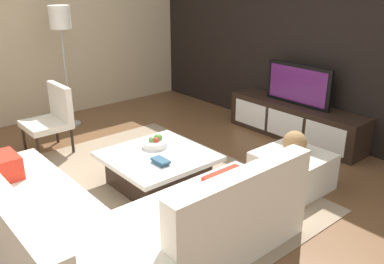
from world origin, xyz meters
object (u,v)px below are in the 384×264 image
at_px(decorative_ball, 295,143).
at_px(book_stack, 161,161).
at_px(television, 298,85).
at_px(media_console, 295,121).
at_px(fruit_bowl, 156,143).
at_px(sectional_couch, 103,221).
at_px(accent_chair_near, 52,115).
at_px(coffee_table, 158,169).
at_px(floor_lamp, 61,26).
at_px(ottoman, 292,171).

height_order(decorative_ball, book_stack, decorative_ball).
bearing_deg(decorative_ball, television, 125.47).
xyz_separation_m(media_console, book_stack, (0.11, -2.41, 0.16)).
bearing_deg(fruit_bowl, television, 82.68).
distance_m(sectional_couch, decorative_ball, 2.14).
bearing_deg(accent_chair_near, coffee_table, 4.10).
bearing_deg(media_console, floor_lamp, -140.08).
relative_size(coffee_table, floor_lamp, 0.59).
xyz_separation_m(coffee_table, ottoman, (0.97, 1.08, -0.00)).
relative_size(sectional_couch, ottoman, 3.58).
height_order(coffee_table, fruit_bowl, fruit_bowl).
relative_size(coffee_table, book_stack, 5.06).
distance_m(floor_lamp, decorative_ball, 3.70).
height_order(sectional_couch, accent_chair_near, accent_chair_near).
distance_m(sectional_couch, book_stack, 0.99).
bearing_deg(sectional_couch, accent_chair_near, 166.16).
bearing_deg(coffee_table, fruit_bowl, 150.11).
height_order(sectional_couch, floor_lamp, floor_lamp).
distance_m(decorative_ball, book_stack, 1.42).
distance_m(media_console, floor_lamp, 3.58).
height_order(ottoman, decorative_ball, decorative_ball).
xyz_separation_m(media_console, fruit_bowl, (-0.28, -2.19, 0.18)).
bearing_deg(accent_chair_near, sectional_couch, -24.56).
bearing_deg(book_stack, floor_lamp, 174.55).
height_order(television, accent_chair_near, television).
relative_size(sectional_couch, book_stack, 12.13).
bearing_deg(television, ottoman, -54.53).
relative_size(television, book_stack, 4.87).
xyz_separation_m(media_console, decorative_ball, (0.87, -1.21, 0.28)).
relative_size(media_console, book_stack, 9.87).
distance_m(television, floor_lamp, 3.43).
distance_m(floor_lamp, ottoman, 3.79).
xyz_separation_m(media_console, television, (0.00, 0.00, 0.53)).
height_order(sectional_couch, book_stack, sectional_couch).
xyz_separation_m(television, sectional_couch, (0.52, -3.31, -0.50)).
bearing_deg(floor_lamp, television, 39.93).
distance_m(media_console, coffee_table, 2.30).
xyz_separation_m(television, decorative_ball, (0.87, -1.21, -0.25)).
distance_m(media_console, accent_chair_near, 3.28).
bearing_deg(sectional_couch, television, 98.90).
bearing_deg(fruit_bowl, coffee_table, -29.89).
bearing_deg(ottoman, accent_chair_near, -150.01).
xyz_separation_m(television, fruit_bowl, (-0.28, -2.19, -0.35)).
distance_m(media_console, decorative_ball, 1.52).
relative_size(fruit_bowl, decorative_ball, 1.10).
xyz_separation_m(coffee_table, accent_chair_near, (-1.68, -0.44, 0.29)).
height_order(television, fruit_bowl, television).
distance_m(sectional_couch, ottoman, 2.12).
relative_size(sectional_couch, fruit_bowl, 8.96).
bearing_deg(accent_chair_near, book_stack, -0.88).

